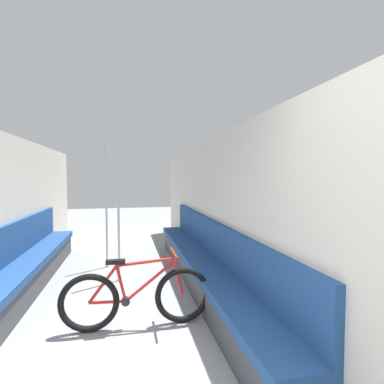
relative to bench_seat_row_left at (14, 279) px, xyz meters
name	(u,v)px	position (x,y,z in m)	size (l,w,h in m)	color
wall_right	(221,212)	(2.74, -0.10, 0.80)	(0.10, 9.40, 2.23)	beige
bench_seat_row_left	(14,279)	(0.00, 0.00, 0.00)	(0.46, 5.30, 0.98)	#3D3D42
bench_seat_row_right	(203,267)	(2.49, 0.00, 0.00)	(0.46, 5.30, 0.98)	#3D3D42
bicycle	(137,297)	(1.52, -0.95, 0.01)	(1.61, 0.46, 0.80)	black
grab_pole_near	(106,207)	(1.06, 1.35, 0.76)	(0.08, 0.08, 2.21)	gray
grab_pole_far	(118,212)	(1.29, 0.58, 0.76)	(0.08, 0.08, 2.21)	gray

